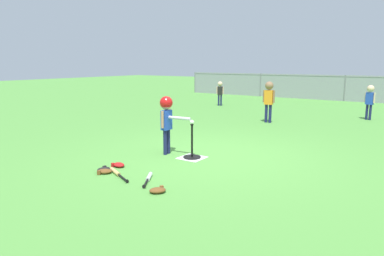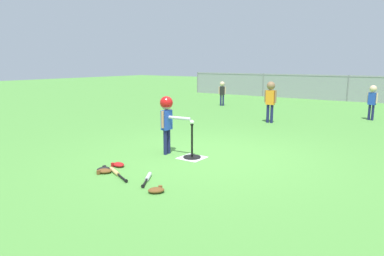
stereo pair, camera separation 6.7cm
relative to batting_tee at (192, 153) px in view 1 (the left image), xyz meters
name	(u,v)px [view 1 (the left image)]	position (x,y,z in m)	size (l,w,h in m)	color
ground_plane	(212,156)	(0.23, 0.33, -0.09)	(60.00, 60.00, 0.00)	#51933D
home_plate	(192,158)	(0.00, 0.00, -0.09)	(0.44, 0.44, 0.01)	white
batting_tee	(192,153)	(0.00, 0.00, 0.00)	(0.32, 0.32, 0.62)	black
baseball_on_tee	(192,122)	(0.00, 0.00, 0.56)	(0.07, 0.07, 0.07)	white
batter_child	(167,113)	(-0.54, -0.04, 0.68)	(0.63, 0.31, 1.09)	#191E4C
fielder_deep_right	(220,90)	(-3.50, 7.04, 0.52)	(0.26, 0.19, 0.96)	#191E4C
fielder_deep_center	(370,98)	(1.94, 6.52, 0.57)	(0.30, 0.21, 1.04)	#191E4C
fielder_deep_left	(269,96)	(-0.35, 4.35, 0.66)	(0.35, 0.23, 1.17)	#191E4C
spare_bat_silver	(148,178)	(0.16, -1.37, -0.06)	(0.34, 0.51, 0.06)	silver
spare_bat_wood	(117,173)	(-0.40, -1.46, -0.06)	(0.66, 0.34, 0.06)	#DBB266
glove_by_plate	(104,169)	(-0.69, -1.46, -0.06)	(0.19, 0.24, 0.07)	black
glove_near_bats	(119,165)	(-0.68, -1.15, -0.06)	(0.24, 0.20, 0.07)	#B21919
glove_tossed_aside	(158,190)	(0.61, -1.68, -0.06)	(0.27, 0.27, 0.07)	brown
glove_outfield_drop	(104,171)	(-0.61, -1.52, -0.06)	(0.27, 0.25, 0.07)	brown
outfield_fence	(345,87)	(0.23, 11.60, 0.52)	(16.06, 0.06, 1.15)	slate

